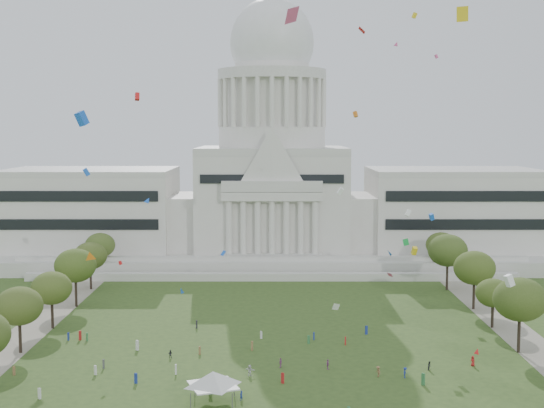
# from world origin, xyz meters

# --- Properties ---
(ground) EXTENTS (400.00, 400.00, 0.00)m
(ground) POSITION_xyz_m (0.00, 0.00, 0.00)
(ground) COLOR #334C1E
(ground) RESTS_ON ground
(capitol) EXTENTS (160.00, 64.50, 91.30)m
(capitol) POSITION_xyz_m (0.00, 113.59, 22.30)
(capitol) COLOR beige
(capitol) RESTS_ON ground
(path_left) EXTENTS (8.00, 160.00, 0.04)m
(path_left) POSITION_xyz_m (-48.00, 30.00, 0.02)
(path_left) COLOR gray
(path_left) RESTS_ON ground
(path_right) EXTENTS (8.00, 160.00, 0.04)m
(path_right) POSITION_xyz_m (48.00, 30.00, 0.02)
(path_right) COLOR gray
(path_right) RESTS_ON ground
(row_tree_l_2) EXTENTS (8.42, 8.42, 11.97)m
(row_tree_l_2) POSITION_xyz_m (-45.04, 17.30, 8.51)
(row_tree_l_2) COLOR black
(row_tree_l_2) RESTS_ON ground
(row_tree_r_2) EXTENTS (9.55, 9.55, 13.58)m
(row_tree_r_2) POSITION_xyz_m (44.17, 17.44, 9.66)
(row_tree_r_2) COLOR black
(row_tree_r_2) RESTS_ON ground
(row_tree_l_3) EXTENTS (8.12, 8.12, 11.55)m
(row_tree_l_3) POSITION_xyz_m (-44.09, 33.92, 8.21)
(row_tree_l_3) COLOR black
(row_tree_l_3) RESTS_ON ground
(row_tree_r_3) EXTENTS (7.01, 7.01, 9.98)m
(row_tree_r_3) POSITION_xyz_m (44.40, 34.48, 7.08)
(row_tree_r_3) COLOR black
(row_tree_r_3) RESTS_ON ground
(row_tree_l_4) EXTENTS (9.29, 9.29, 13.21)m
(row_tree_l_4) POSITION_xyz_m (-44.08, 52.42, 9.39)
(row_tree_l_4) COLOR black
(row_tree_l_4) RESTS_ON ground
(row_tree_r_4) EXTENTS (9.19, 9.19, 13.06)m
(row_tree_r_4) POSITION_xyz_m (44.76, 50.04, 9.29)
(row_tree_r_4) COLOR black
(row_tree_r_4) RESTS_ON ground
(row_tree_l_5) EXTENTS (8.33, 8.33, 11.85)m
(row_tree_l_5) POSITION_xyz_m (-45.22, 71.01, 8.42)
(row_tree_l_5) COLOR black
(row_tree_l_5) RESTS_ON ground
(row_tree_r_5) EXTENTS (9.82, 9.82, 13.96)m
(row_tree_r_5) POSITION_xyz_m (43.49, 70.19, 9.93)
(row_tree_r_5) COLOR black
(row_tree_r_5) RESTS_ON ground
(row_tree_l_6) EXTENTS (8.19, 8.19, 11.64)m
(row_tree_l_6) POSITION_xyz_m (-46.87, 89.14, 8.27)
(row_tree_l_6) COLOR black
(row_tree_l_6) RESTS_ON ground
(row_tree_r_6) EXTENTS (8.42, 8.42, 11.97)m
(row_tree_r_6) POSITION_xyz_m (45.96, 88.13, 8.51)
(row_tree_r_6) COLOR black
(row_tree_r_6) RESTS_ON ground
(event_tent) EXTENTS (11.39, 11.39, 4.96)m
(event_tent) POSITION_xyz_m (-8.61, -7.86, 3.84)
(event_tent) COLOR #4C4C4C
(event_tent) RESTS_ON ground
(person_0) EXTENTS (0.96, 1.01, 1.74)m
(person_0) POSITION_xyz_m (33.93, 9.70, 0.87)
(person_0) COLOR #B21E1E
(person_0) RESTS_ON ground
(person_2) EXTENTS (0.80, 0.87, 1.52)m
(person_2) POSITION_xyz_m (26.17, 7.43, 0.76)
(person_2) COLOR #26262B
(person_2) RESTS_ON ground
(person_3) EXTENTS (1.02, 1.28, 1.76)m
(person_3) POSITION_xyz_m (17.16, 4.13, 0.88)
(person_3) COLOR olive
(person_3) RESTS_ON ground
(person_4) EXTENTS (0.84, 1.10, 1.67)m
(person_4) POSITION_xyz_m (1.42, 8.87, 0.84)
(person_4) COLOR #994C8C
(person_4) RESTS_ON ground
(person_5) EXTENTS (1.81, 1.37, 1.83)m
(person_5) POSITION_xyz_m (-3.61, 4.59, 0.91)
(person_5) COLOR silver
(person_5) RESTS_ON ground
(person_7) EXTENTS (0.63, 0.67, 1.48)m
(person_7) POSITION_xyz_m (-4.56, -6.52, 0.74)
(person_7) COLOR navy
(person_7) RESTS_ON ground
(person_8) EXTENTS (0.71, 0.45, 1.45)m
(person_8) POSITION_xyz_m (-17.83, 14.25, 0.72)
(person_8) COLOR #26262B
(person_8) RESTS_ON ground
(person_9) EXTENTS (0.94, 1.26, 1.75)m
(person_9) POSITION_xyz_m (21.42, 3.56, 0.88)
(person_9) COLOR navy
(person_9) RESTS_ON ground
(person_10) EXTENTS (0.63, 1.04, 1.71)m
(person_10) POSITION_xyz_m (9.29, 7.92, 0.85)
(person_10) COLOR #994C8C
(person_10) RESTS_ON ground
(distant_crowd) EXTENTS (66.13, 40.23, 1.91)m
(distant_crowd) POSITION_xyz_m (-12.17, 12.66, 0.85)
(distant_crowd) COLOR olive
(distant_crowd) RESTS_ON ground
(kite_swarm) EXTENTS (77.78, 103.81, 60.62)m
(kite_swarm) POSITION_xyz_m (2.62, 7.02, 30.71)
(kite_swarm) COLOR #E54C8C
(kite_swarm) RESTS_ON ground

